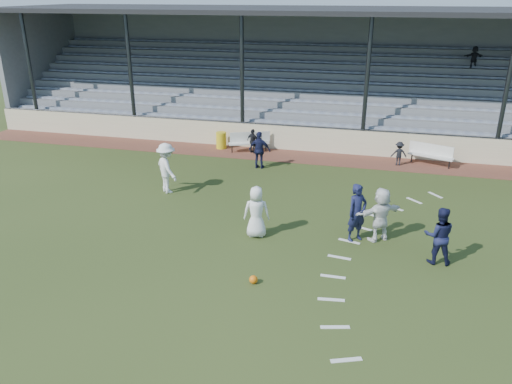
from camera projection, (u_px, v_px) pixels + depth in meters
ground at (235, 264)px, 14.59m from camera, size 90.00×90.00×0.00m
cinder_track at (296, 156)px, 24.03m from camera, size 34.00×2.00×0.02m
retaining_wall at (300, 139)px, 24.75m from camera, size 34.00×0.18×1.20m
bench_left at (250, 140)px, 24.62m from camera, size 1.99×1.24×0.95m
bench_right at (431, 153)px, 22.70m from camera, size 2.01×1.15×0.95m
trash_bin at (221, 140)px, 25.12m from camera, size 0.51×0.51×0.82m
football at (253, 280)px, 13.59m from camera, size 0.23×0.23×0.23m
player_white_lead at (256, 212)px, 15.96m from camera, size 0.93×0.70×1.71m
player_navy_lead at (357, 213)px, 15.67m from camera, size 0.82×0.80×1.90m
player_navy_mid at (439, 236)px, 14.37m from camera, size 0.89×0.71×1.75m
player_white_wing at (167, 168)px, 19.45m from camera, size 1.45×1.42×2.00m
player_navy_wing at (260, 150)px, 22.19m from camera, size 0.99×0.42×1.68m
player_white_back at (381, 214)px, 15.70m from camera, size 1.65×1.38×1.77m
sub_left_near at (257, 143)px, 24.37m from camera, size 0.42×0.33×1.01m
sub_left_far at (253, 141)px, 24.33m from camera, size 0.75×0.55×1.19m
sub_right at (399, 153)px, 22.63m from camera, size 0.77×0.51×1.10m
grandstand at (315, 90)px, 28.38m from camera, size 34.60×9.00×6.61m
penalty_arc at (380, 283)px, 13.66m from camera, size 3.89×14.63×0.01m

